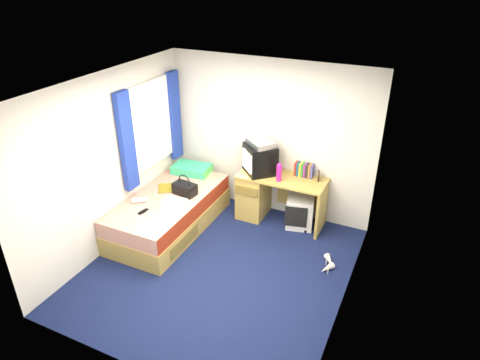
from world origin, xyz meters
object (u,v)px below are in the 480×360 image
at_px(handbag, 185,188).
at_px(magazine, 166,188).
at_px(water_bottle, 139,200).
at_px(white_heels, 328,265).
at_px(picture_frame, 319,176).
at_px(towel, 174,204).
at_px(pink_water_bottle, 279,173).
at_px(aerosol_can, 275,167).
at_px(storage_cube, 300,211).
at_px(pillow, 192,169).
at_px(vcr, 261,143).
at_px(colour_swatch_fan, 150,214).
at_px(bed, 169,212).
at_px(remote_control, 143,211).
at_px(crt_tv, 260,159).
at_px(desk, 265,193).

xyz_separation_m(handbag, magazine, (-0.36, 0.02, -0.09)).
xyz_separation_m(water_bottle, white_heels, (2.65, 0.41, -0.54)).
height_order(picture_frame, handbag, picture_frame).
bearing_deg(towel, handbag, 99.26).
height_order(pink_water_bottle, aerosol_can, pink_water_bottle).
relative_size(storage_cube, towel, 1.64).
height_order(pink_water_bottle, white_heels, pink_water_bottle).
distance_m(picture_frame, handbag, 1.95).
height_order(pillow, handbag, handbag).
distance_m(aerosol_can, handbag, 1.37).
bearing_deg(vcr, colour_swatch_fan, -86.48).
relative_size(bed, remote_control, 12.50).
distance_m(crt_tv, remote_control, 1.84).
bearing_deg(magazine, bed, -48.28).
xyz_separation_m(pink_water_bottle, handbag, (-1.23, -0.60, -0.24)).
bearing_deg(white_heels, water_bottle, -171.18).
relative_size(magazine, water_bottle, 1.40).
relative_size(bed, picture_frame, 14.29).
relative_size(aerosol_can, white_heels, 0.48).
xyz_separation_m(picture_frame, white_heels, (0.46, -0.93, -0.78)).
height_order(vcr, white_heels, vcr).
bearing_deg(colour_swatch_fan, remote_control, 174.05).
distance_m(bed, magazine, 0.38).
relative_size(crt_tv, white_heels, 1.48).
bearing_deg(vcr, bed, -101.03).
bearing_deg(towel, crt_tv, 54.09).
bearing_deg(towel, colour_swatch_fan, -121.53).
bearing_deg(bed, colour_swatch_fan, -82.89).
bearing_deg(crt_tv, remote_control, -83.00).
xyz_separation_m(desk, magazine, (-1.32, -0.71, 0.14)).
bearing_deg(desk, magazine, -151.56).
relative_size(desk, water_bottle, 6.50).
relative_size(colour_swatch_fan, white_heels, 0.55).
relative_size(pink_water_bottle, colour_swatch_fan, 1.11).
relative_size(storage_cube, crt_tv, 0.81).
distance_m(storage_cube, pink_water_bottle, 0.72).
bearing_deg(remote_control, towel, 54.96).
distance_m(vcr, handbag, 1.29).
bearing_deg(desk, towel, -128.89).
relative_size(bed, colour_swatch_fan, 9.09).
relative_size(bed, storage_cube, 4.15).
bearing_deg(pillow, desk, 3.95).
height_order(aerosol_can, white_heels, aerosol_can).
bearing_deg(crt_tv, water_bottle, -91.85).
distance_m(magazine, remote_control, 0.70).
bearing_deg(picture_frame, white_heels, -79.42).
height_order(desk, handbag, handbag).
bearing_deg(desk, handbag, -142.62).
height_order(bed, water_bottle, water_bottle).
bearing_deg(crt_tv, magazine, -104.19).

